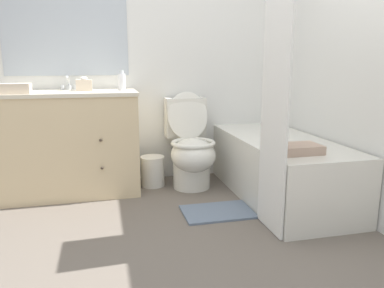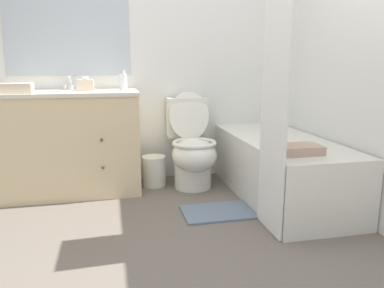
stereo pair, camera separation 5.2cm
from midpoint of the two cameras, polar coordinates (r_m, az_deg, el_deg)
name	(u,v)px [view 2 (the right image)]	position (r m, az deg, el deg)	size (l,w,h in m)	color
ground_plane	(193,266)	(2.19, 0.82, -18.06)	(14.00, 14.00, 0.00)	#6B6056
wall_back	(151,47)	(3.59, -5.77, 14.52)	(8.00, 0.06, 2.50)	silver
wall_right	(335,44)	(3.22, 21.39, 14.00)	(0.05, 2.69, 2.50)	silver
vanity_cabinet	(73,142)	(3.35, -17.32, 0.31)	(1.13, 0.57, 0.88)	beige
sink_faucet	(71,86)	(3.47, -17.57, 8.47)	(0.14, 0.12, 0.12)	silver
toilet	(192,149)	(3.36, 0.45, -0.77)	(0.39, 0.64, 0.85)	silver
bathtub	(280,168)	(3.20, 13.77, -3.56)	(0.67, 1.56, 0.50)	silver
shower_curtain	(275,79)	(2.42, 13.21, 9.63)	(0.01, 0.37, 2.01)	white
wastebasket	(154,171)	(3.45, -5.38, -4.10)	(0.22, 0.22, 0.27)	silver
tissue_box	(86,85)	(3.33, -15.42, 8.70)	(0.13, 0.12, 0.12)	beige
soap_dispenser	(123,81)	(3.29, -9.98, 9.38)	(0.07, 0.07, 0.17)	silver
hand_towel_folded	(14,88)	(3.18, -25.12, 7.68)	(0.27, 0.14, 0.08)	beige
bath_towel_folded	(298,149)	(2.66, 16.34, -0.78)	(0.31, 0.21, 0.06)	tan
bath_mat	(218,212)	(2.87, 4.45, -10.29)	(0.52, 0.36, 0.02)	slate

